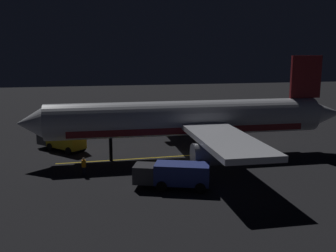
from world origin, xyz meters
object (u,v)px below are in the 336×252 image
at_px(catering_truck, 174,175).
at_px(traffic_cone_near_right, 154,167).
at_px(traffic_cone_under_wing, 78,145).
at_px(airliner, 191,120).
at_px(baggage_truck, 63,139).
at_px(ground_crew_worker, 84,167).
at_px(traffic_cone_near_left, 168,164).

xyz_separation_m(catering_truck, traffic_cone_near_right, (5.50, 0.71, -0.91)).
distance_m(traffic_cone_near_right, traffic_cone_under_wing, 13.41).
bearing_deg(airliner, traffic_cone_near_right, 130.28).
bearing_deg(traffic_cone_near_right, baggage_truck, 43.09).
height_order(traffic_cone_near_right, traffic_cone_under_wing, same).
distance_m(ground_crew_worker, traffic_cone_near_right, 6.78).
height_order(ground_crew_worker, traffic_cone_near_left, ground_crew_worker).
height_order(catering_truck, traffic_cone_near_right, catering_truck).
height_order(airliner, traffic_cone_near_right, airliner).
height_order(traffic_cone_near_left, traffic_cone_near_right, same).
distance_m(ground_crew_worker, traffic_cone_near_left, 8.31).
bearing_deg(traffic_cone_near_right, ground_crew_worker, 94.06).
bearing_deg(baggage_truck, traffic_cone_near_right, -136.91).
xyz_separation_m(ground_crew_worker, traffic_cone_near_left, (1.15, -8.21, -0.64)).
bearing_deg(ground_crew_worker, traffic_cone_under_wing, 3.14).
height_order(airliner, traffic_cone_near_left, airliner).
relative_size(catering_truck, ground_crew_worker, 3.83).
xyz_separation_m(catering_truck, ground_crew_worker, (5.03, 7.44, -0.27)).
distance_m(traffic_cone_near_left, traffic_cone_near_right, 1.63).
bearing_deg(airliner, ground_crew_worker, 111.54).
xyz_separation_m(airliner, traffic_cone_near_right, (-4.08, 4.81, -3.85)).
bearing_deg(catering_truck, airliner, -23.18).
height_order(ground_crew_worker, traffic_cone_under_wing, ground_crew_worker).
bearing_deg(traffic_cone_near_right, traffic_cone_near_left, -65.45).
xyz_separation_m(traffic_cone_near_right, traffic_cone_under_wing, (11.20, 7.37, 0.00)).
xyz_separation_m(airliner, traffic_cone_near_left, (-3.41, 3.34, -3.85)).
relative_size(baggage_truck, ground_crew_worker, 3.51).
bearing_deg(baggage_truck, airliner, -112.07).
height_order(ground_crew_worker, traffic_cone_near_right, ground_crew_worker).
xyz_separation_m(catering_truck, traffic_cone_near_left, (6.18, -0.77, -0.91)).
relative_size(airliner, traffic_cone_near_left, 65.81).
xyz_separation_m(ground_crew_worker, traffic_cone_under_wing, (11.68, 0.64, -0.64)).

